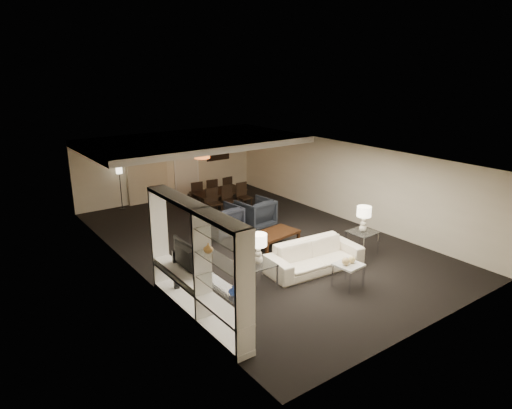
{
  "coord_description": "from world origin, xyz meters",
  "views": [
    {
      "loc": [
        -7.09,
        -9.78,
        4.84
      ],
      "look_at": [
        0.0,
        0.0,
        1.1
      ],
      "focal_mm": 32.0,
      "sensor_mm": 36.0,
      "label": 1
    }
  ],
  "objects": [
    {
      "name": "chair_fl",
      "position": [
        0.18,
        3.87,
        0.48
      ],
      "size": [
        0.49,
        0.49,
        0.95
      ],
      "primitive_type": null,
      "rotation": [
        0.0,
        0.0,
        3.02
      ],
      "color": "black",
      "rests_on": "floor"
    },
    {
      "name": "wall_left",
      "position": [
        -3.5,
        0.0,
        1.25
      ],
      "size": [
        0.02,
        11.0,
        2.5
      ],
      "primitive_type": "cube",
      "color": "beige",
      "rests_on": "ground"
    },
    {
      "name": "gold_gourd_b",
      "position": [
        0.17,
        -3.44,
        0.63
      ],
      "size": [
        0.16,
        0.16,
        0.16
      ],
      "primitive_type": "sphere",
      "color": "#EFD27E",
      "rests_on": "marble_table"
    },
    {
      "name": "floor_lamp",
      "position": [
        -1.98,
        5.2,
        0.73
      ],
      "size": [
        0.27,
        0.27,
        1.46
      ],
      "primitive_type": null,
      "rotation": [
        0.0,
        0.0,
        0.33
      ],
      "color": "black",
      "rests_on": "floor"
    },
    {
      "name": "television",
      "position": [
        -3.28,
        -1.93,
        1.05
      ],
      "size": [
        1.05,
        0.14,
        0.61
      ],
      "primitive_type": "imported",
      "rotation": [
        0.0,
        0.0,
        1.57
      ],
      "color": "black",
      "rests_on": "media_unit"
    },
    {
      "name": "wall_front",
      "position": [
        0.0,
        -5.5,
        1.25
      ],
      "size": [
        7.0,
        0.02,
        2.5
      ],
      "primitive_type": "cube",
      "color": "beige",
      "rests_on": "ground"
    },
    {
      "name": "chair_fm",
      "position": [
        0.78,
        3.87,
        0.48
      ],
      "size": [
        0.48,
        0.48,
        0.95
      ],
      "primitive_type": null,
      "rotation": [
        0.0,
        0.0,
        3.04
      ],
      "color": "black",
      "rests_on": "floor"
    },
    {
      "name": "chair_nr",
      "position": [
        1.38,
        2.57,
        0.48
      ],
      "size": [
        0.44,
        0.44,
        0.95
      ],
      "primitive_type": null,
      "rotation": [
        0.0,
        0.0,
        0.0
      ],
      "color": "black",
      "rests_on": "floor"
    },
    {
      "name": "chair_nl",
      "position": [
        0.18,
        2.57,
        0.48
      ],
      "size": [
        0.48,
        0.48,
        0.95
      ],
      "primitive_type": null,
      "rotation": [
        0.0,
        0.0,
        -0.09
      ],
      "color": "black",
      "rests_on": "floor"
    },
    {
      "name": "curtains",
      "position": [
        -0.9,
        5.42,
        1.2
      ],
      "size": [
        1.5,
        0.12,
        2.4
      ],
      "primitive_type": "cube",
      "color": "beige",
      "rests_on": "wall_back"
    },
    {
      "name": "dining_table",
      "position": [
        0.78,
        3.22,
        0.32
      ],
      "size": [
        1.84,
        1.05,
        0.64
      ],
      "primitive_type": "imported",
      "rotation": [
        0.0,
        0.0,
        0.02
      ],
      "color": "black",
      "rests_on": "floor"
    },
    {
      "name": "chair_fr",
      "position": [
        1.38,
        3.87,
        0.48
      ],
      "size": [
        0.48,
        0.48,
        0.95
      ],
      "primitive_type": null,
      "rotation": [
        0.0,
        0.0,
        3.24
      ],
      "color": "black",
      "rests_on": "floor"
    },
    {
      "name": "vase_blue",
      "position": [
        -3.31,
        -3.9,
        1.14
      ],
      "size": [
        0.16,
        0.16,
        0.17
      ],
      "primitive_type": "imported",
      "color": "#233C98",
      "rests_on": "media_unit"
    },
    {
      "name": "gold_gourd_a",
      "position": [
        -0.03,
        -3.44,
        0.64
      ],
      "size": [
        0.18,
        0.18,
        0.18
      ],
      "primitive_type": "sphere",
      "color": "#DDB875",
      "rests_on": "marble_table"
    },
    {
      "name": "floor_speaker",
      "position": [
        -3.2,
        -1.44,
        0.5
      ],
      "size": [
        0.13,
        0.13,
        1.01
      ],
      "primitive_type": "cube",
      "rotation": [
        0.0,
        0.0,
        -0.23
      ],
      "color": "black",
      "rests_on": "floor"
    },
    {
      "name": "wall_right",
      "position": [
        3.5,
        0.0,
        1.25
      ],
      "size": [
        0.02,
        11.0,
        2.5
      ],
      "primitive_type": "cube",
      "color": "beige",
      "rests_on": "ground"
    },
    {
      "name": "door",
      "position": [
        0.7,
        5.47,
        1.05
      ],
      "size": [
        0.9,
        0.05,
        2.1
      ],
      "primitive_type": "cube",
      "color": "silver",
      "rests_on": "wall_back"
    },
    {
      "name": "side_table_right",
      "position": [
        1.77,
        -2.34,
        0.31
      ],
      "size": [
        0.7,
        0.7,
        0.62
      ],
      "primitive_type": null,
      "rotation": [
        0.0,
        0.0,
        0.05
      ],
      "color": "silver",
      "rests_on": "floor"
    },
    {
      "name": "media_unit",
      "position": [
        -3.31,
        -2.6,
        1.18
      ],
      "size": [
        0.38,
        3.4,
        2.35
      ],
      "primitive_type": null,
      "color": "white",
      "rests_on": "wall_left"
    },
    {
      "name": "vase_amber",
      "position": [
        -3.31,
        -3.1,
        1.65
      ],
      "size": [
        0.18,
        0.18,
        0.19
      ],
      "primitive_type": "imported",
      "color": "#B17B3B",
      "rests_on": "media_unit"
    },
    {
      "name": "coffee_table",
      "position": [
        0.07,
        -0.74,
        0.24
      ],
      "size": [
        1.42,
        0.95,
        0.48
      ],
      "primitive_type": null,
      "rotation": [
        0.0,
        0.0,
        0.14
      ],
      "color": "black",
      "rests_on": "floor"
    },
    {
      "name": "table_lamp_right",
      "position": [
        1.77,
        -2.34,
        0.96
      ],
      "size": [
        0.38,
        0.38,
        0.69
      ],
      "primitive_type": null,
      "rotation": [
        0.0,
        0.0,
        0.02
      ],
      "color": "beige",
      "rests_on": "side_table_right"
    },
    {
      "name": "ceiling",
      "position": [
        0.0,
        0.0,
        2.5
      ],
      "size": [
        7.0,
        11.0,
        0.02
      ],
      "primitive_type": "cube",
      "color": "silver",
      "rests_on": "ground"
    },
    {
      "name": "wall_back",
      "position": [
        0.0,
        5.5,
        1.25
      ],
      "size": [
        7.0,
        0.02,
        2.5
      ],
      "primitive_type": "cube",
      "color": "beige",
      "rests_on": "ground"
    },
    {
      "name": "painting",
      "position": [
        2.1,
        5.46,
        1.55
      ],
      "size": [
        0.95,
        0.04,
        0.65
      ],
      "primitive_type": "cube",
      "color": "#142D38",
      "rests_on": "wall_back"
    },
    {
      "name": "table_lamp_left",
      "position": [
        -1.63,
        -2.34,
        0.96
      ],
      "size": [
        0.41,
        0.41,
        0.69
      ],
      "primitive_type": null,
      "rotation": [
        0.0,
        0.0,
        -0.1
      ],
      "color": "beige",
      "rests_on": "side_table_left"
    },
    {
      "name": "armchair_right",
      "position": [
        0.67,
        0.96,
        0.45
      ],
      "size": [
        1.06,
        1.09,
        0.9
      ],
      "primitive_type": "imported",
      "rotation": [
        0.0,
        0.0,
        3.25
      ],
      "color": "black",
      "rests_on": "floor"
    },
    {
      "name": "side_table_left",
      "position": [
        -1.63,
        -2.34,
        0.31
      ],
      "size": [
        0.7,
        0.7,
        0.62
      ],
      "primitive_type": null,
      "rotation": [
        0.0,
        0.0,
        -0.05
      ],
      "color": "white",
      "rests_on": "floor"
    },
    {
      "name": "marble_table",
      "position": [
        0.07,
        -3.44,
        0.28
      ],
      "size": [
        0.6,
        0.6,
        0.55
      ],
      "primitive_type": null,
      "rotation": [
        0.0,
        0.0,
        0.09
      ],
      "color": "silver",
      "rests_on": "floor"
    },
    {
      "name": "chair_nm",
      "position": [
        0.78,
        2.57,
        0.48
      ],
      "size": [
        0.45,
        0.45,
        0.95
      ],
      "primitive_type": null,
      "rotation": [
        0.0,
        0.0,
        0.02
      ],
      "color": "black",
      "rests_on": "floor"
    },
    {
      "name": "armchair_left",
      "position": [
        -0.53,
        0.96,
        0.45
      ],
      "size": [
        1.05,
        1.08,
        0.9
      ],
      "primitive_type": "imported",
      "rotation": [
        0.0,
        0.0,
        3.24
      ],
      "color": "black",
      "rests_on": "floor"
    },
    {
      "name": "ceiling_soffit",
      "position": [
        0.0,
        3.5,
        2.4
      ],
      "size": [
        7.0,
        4.0,
        0.2
      ],
      "primitive_type": "cube",
      "color": "silver",
      "rests_on": "ceiling"
    },
    {
      "name": "sofa",
      "position": [
        0.07,
        -2.34,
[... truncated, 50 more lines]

